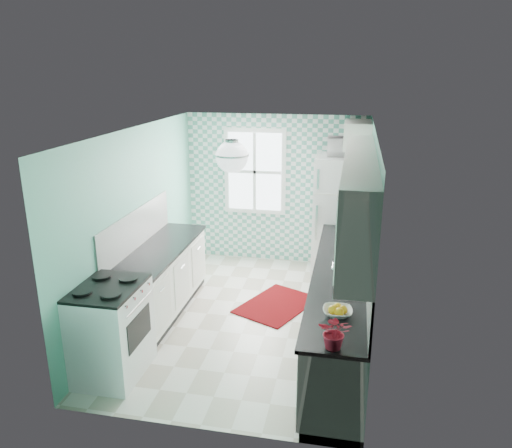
% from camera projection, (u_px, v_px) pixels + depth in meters
% --- Properties ---
extents(floor, '(3.00, 4.40, 0.02)m').
position_uv_depth(floor, '(249.00, 318.00, 6.72)').
color(floor, silver).
rests_on(floor, ground).
extents(ceiling, '(3.00, 4.40, 0.02)m').
position_uv_depth(ceiling, '(248.00, 130.00, 5.96)').
color(ceiling, white).
rests_on(ceiling, wall_back).
extents(wall_back, '(3.00, 0.02, 2.50)m').
position_uv_depth(wall_back, '(276.00, 189.00, 8.40)').
color(wall_back, '#63B79E').
rests_on(wall_back, floor).
extents(wall_front, '(3.00, 0.02, 2.50)m').
position_uv_depth(wall_front, '(194.00, 309.00, 4.27)').
color(wall_front, '#63B79E').
rests_on(wall_front, floor).
extents(wall_left, '(0.02, 4.40, 2.50)m').
position_uv_depth(wall_left, '(137.00, 223.00, 6.62)').
color(wall_left, '#63B79E').
rests_on(wall_left, floor).
extents(wall_right, '(0.02, 4.40, 2.50)m').
position_uv_depth(wall_right, '(370.00, 237.00, 6.06)').
color(wall_right, '#63B79E').
rests_on(wall_right, floor).
extents(accent_wall, '(3.00, 0.01, 2.50)m').
position_uv_depth(accent_wall, '(276.00, 190.00, 8.38)').
color(accent_wall, '#54A28E').
rests_on(accent_wall, wall_back).
extents(window, '(1.04, 0.05, 1.44)m').
position_uv_depth(window, '(255.00, 172.00, 8.33)').
color(window, white).
rests_on(window, wall_back).
extents(backsplash_right, '(0.02, 3.60, 0.51)m').
position_uv_depth(backsplash_right, '(368.00, 253.00, 5.70)').
color(backsplash_right, white).
rests_on(backsplash_right, wall_right).
extents(backsplash_left, '(0.02, 2.15, 0.51)m').
position_uv_depth(backsplash_left, '(137.00, 228.00, 6.56)').
color(backsplash_left, white).
rests_on(backsplash_left, wall_left).
extents(upper_cabinets_right, '(0.33, 3.20, 0.90)m').
position_uv_depth(upper_cabinets_right, '(358.00, 197.00, 5.33)').
color(upper_cabinets_right, white).
rests_on(upper_cabinets_right, wall_right).
extents(upper_cabinet_fridge, '(0.40, 0.74, 0.40)m').
position_uv_depth(upper_cabinet_fridge, '(358.00, 135.00, 7.50)').
color(upper_cabinet_fridge, white).
rests_on(upper_cabinet_fridge, wall_right).
extents(ceiling_light, '(0.34, 0.34, 0.35)m').
position_uv_depth(ceiling_light, '(232.00, 156.00, 5.26)').
color(ceiling_light, silver).
rests_on(ceiling_light, ceiling).
extents(base_cabinets_right, '(0.60, 3.60, 0.90)m').
position_uv_depth(base_cabinets_right, '(339.00, 309.00, 5.98)').
color(base_cabinets_right, white).
rests_on(base_cabinets_right, floor).
extents(countertop_right, '(0.63, 3.60, 0.04)m').
position_uv_depth(countertop_right, '(340.00, 273.00, 5.84)').
color(countertop_right, black).
rests_on(countertop_right, base_cabinets_right).
extents(base_cabinets_left, '(0.60, 2.15, 0.90)m').
position_uv_depth(base_cabinets_left, '(161.00, 282.00, 6.73)').
color(base_cabinets_left, white).
rests_on(base_cabinets_left, floor).
extents(countertop_left, '(0.63, 2.15, 0.04)m').
position_uv_depth(countertop_left, '(160.00, 250.00, 6.59)').
color(countertop_left, black).
rests_on(countertop_left, base_cabinets_left).
extents(fridge, '(0.84, 0.83, 1.93)m').
position_uv_depth(fridge, '(341.00, 216.00, 7.91)').
color(fridge, white).
rests_on(fridge, floor).
extents(stove, '(0.68, 0.85, 1.02)m').
position_uv_depth(stove, '(110.00, 329.00, 5.36)').
color(stove, white).
rests_on(stove, floor).
extents(sink, '(0.49, 0.41, 0.53)m').
position_uv_depth(sink, '(344.00, 246.00, 6.67)').
color(sink, silver).
rests_on(sink, countertop_right).
extents(rug, '(1.19, 1.36, 0.02)m').
position_uv_depth(rug, '(277.00, 305.00, 7.06)').
color(rug, maroon).
rests_on(rug, floor).
extents(dish_towel, '(0.04, 0.22, 0.33)m').
position_uv_depth(dish_towel, '(320.00, 269.00, 7.08)').
color(dish_towel, '#54B2AD').
rests_on(dish_towel, base_cabinets_right).
extents(fruit_bowl, '(0.30, 0.30, 0.07)m').
position_uv_depth(fruit_bowl, '(338.00, 312.00, 4.80)').
color(fruit_bowl, silver).
rests_on(fruit_bowl, countertop_right).
extents(potted_plant, '(0.30, 0.26, 0.31)m').
position_uv_depth(potted_plant, '(335.00, 332.00, 4.20)').
color(potted_plant, red).
rests_on(potted_plant, countertop_right).
extents(soap_bottle, '(0.12, 0.12, 0.21)m').
position_uv_depth(soap_bottle, '(349.00, 228.00, 7.04)').
color(soap_bottle, '#9DAFB2').
rests_on(soap_bottle, countertop_right).
extents(microwave, '(0.53, 0.38, 0.28)m').
position_uv_depth(microwave, '(344.00, 147.00, 7.57)').
color(microwave, white).
rests_on(microwave, fridge).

